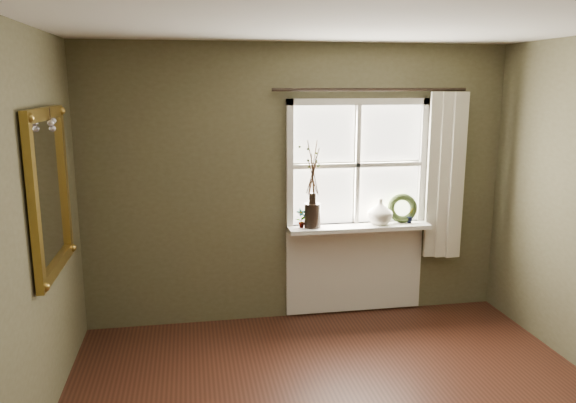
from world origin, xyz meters
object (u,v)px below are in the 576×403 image
Objects in this scene: cream_vase at (380,212)px; gilt_mirror at (50,191)px; wreath at (402,211)px; dark_jug at (312,215)px.

cream_vase is 0.22× the size of gilt_mirror.
gilt_mirror is (-2.95, -0.99, 0.48)m from wreath.
wreath reaches higher than cream_vase.
cream_vase is 2.92m from gilt_mirror.
cream_vase is at bearing -157.51° from wreath.
dark_jug is 0.90m from wreath.
gilt_mirror is (-2.72, -0.95, 0.47)m from cream_vase.
gilt_mirror is at bearing -148.63° from wreath.
dark_jug is 0.80× the size of wreath.
dark_jug is at bearing 180.00° from cream_vase.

